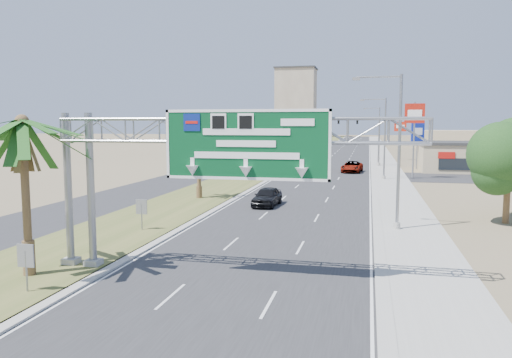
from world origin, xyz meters
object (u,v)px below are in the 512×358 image
Objects in this scene: store_building at (485,158)px; pole_sign_red_far at (400,129)px; signal_mast at (366,136)px; car_left_lane at (267,197)px; car_far at (323,156)px; car_right_lane at (352,167)px; pole_sign_blue at (418,133)px; sign_gantry at (214,143)px; palm_near at (22,123)px; pole_sign_red_near at (415,118)px; car_mid_lane at (321,166)px.

store_building is 23.90m from pole_sign_red_far.
pole_sign_red_far is (-10.66, 21.05, 3.84)m from store_building.
pole_sign_red_far is (6.17, 15.07, 0.99)m from signal_mast.
car_left_lane is 1.04× the size of car_far.
pole_sign_blue reaches higher than car_right_lane.
sign_gantry reaches higher than pole_sign_blue.
palm_near is at bearing -103.87° from car_left_lane.
store_building is at bearing 61.72° from palm_near.
pole_sign_red_near is at bearing -37.03° from car_right_lane.
signal_mast is at bearing 77.34° from palm_near.
car_mid_lane is at bearing -124.61° from signal_mast.
pole_sign_red_far is at bearing 79.44° from car_left_lane.
palm_near is 66.04m from store_building.
signal_mast is 12.18m from car_right_lane.
signal_mast is 16.32m from pole_sign_red_far.
car_left_lane is at bearing 94.59° from sign_gantry.
palm_near reaches higher than car_right_lane.
car_left_lane is at bearing -119.59° from pole_sign_red_near.
car_right_lane is 12.42m from pole_sign_red_near.
signal_mast reaches higher than car_left_lane.
palm_near is 55.61m from car_mid_lane.
car_mid_lane reaches higher than car_far.
car_right_lane is (6.00, 31.11, -0.00)m from car_left_lane.
palm_near is 23.32m from car_left_lane.
sign_gantry reaches higher than car_far.
sign_gantry is 45.33m from pole_sign_red_near.
car_right_lane is at bearing 85.01° from sign_gantry.
car_mid_lane is (-0.18, 52.75, -5.39)m from sign_gantry.
car_mid_lane is at bearing -79.86° from car_far.
car_left_lane is 31.69m from car_right_lane.
car_left_lane is 33.19m from car_mid_lane.
store_building is 19.43m from car_right_lane.
pole_sign_red_far is at bearing 75.43° from palm_near.
pole_sign_red_far is at bearing 78.74° from car_right_lane.
palm_near is at bearing -97.89° from car_right_lane.
palm_near is 54.46m from car_right_lane.
pole_sign_red_near reaches higher than signal_mast.
palm_near is 2.05× the size of car_mid_lane.
palm_near reaches higher than sign_gantry.
signal_mast is (6.23, 62.05, -1.21)m from sign_gantry.
sign_gantry is 2.26× the size of pole_sign_blue.
pole_sign_red_far is at bearing 94.30° from pole_sign_blue.
store_building reaches higher than car_far.
car_left_lane is 28.49m from pole_sign_red_near.
pole_sign_blue reaches higher than car_left_lane.
sign_gantry is at bearing -89.45° from car_right_lane.
pole_sign_red_near is (14.02, -32.54, 6.92)m from car_far.
palm_near is at bearing -102.66° from signal_mast.
car_left_lane is 41.70m from pole_sign_blue.
pole_sign_red_far reaches higher than car_far.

